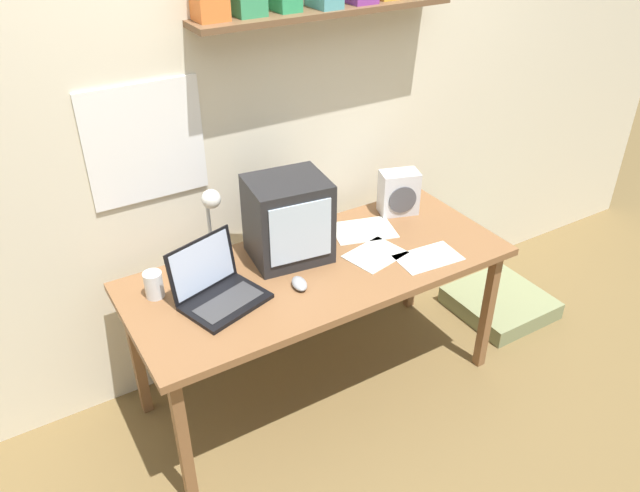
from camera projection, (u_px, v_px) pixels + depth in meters
ground_plane at (320, 385)px, 3.11m from camera, size 12.00×12.00×0.00m
back_wall at (266, 103)px, 2.75m from camera, size 5.60×0.24×2.60m
corner_desk at (320, 276)px, 2.76m from camera, size 1.70×0.71×0.72m
crt_monitor at (288, 219)px, 2.70m from camera, size 0.37×0.33×0.37m
laptop at (216, 286)px, 2.49m from camera, size 0.38×0.35×0.24m
desk_lamp at (212, 220)px, 2.58m from camera, size 0.12×0.15×0.39m
juice_glass at (154, 286)px, 2.51m from camera, size 0.08×0.08×0.11m
space_heater at (399, 193)px, 3.08m from camera, size 0.21×0.17×0.22m
computer_mouse at (299, 284)px, 2.59m from camera, size 0.08×0.12×0.03m
printed_handout at (375, 255)px, 2.80m from camera, size 0.28×0.24×0.00m
loose_paper_near_monitor at (363, 230)px, 2.98m from camera, size 0.34×0.28×0.00m
loose_paper_near_laptop at (428, 258)px, 2.78m from camera, size 0.30×0.19×0.00m
floor_cushion at (500, 303)px, 3.60m from camera, size 0.50×0.50×0.10m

